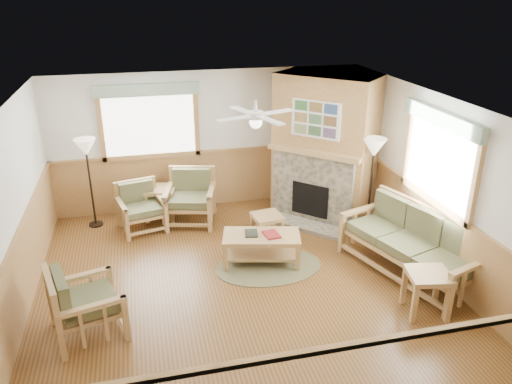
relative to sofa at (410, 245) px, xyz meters
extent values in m
cube|color=brown|center=(-2.55, 0.38, -0.51)|extent=(6.00, 6.00, 0.01)
cube|color=white|center=(-2.55, 0.38, 2.19)|extent=(6.00, 6.00, 0.01)
cube|color=white|center=(-2.55, 3.38, 0.84)|extent=(6.00, 0.02, 2.70)
cube|color=white|center=(-2.55, -2.62, 0.84)|extent=(6.00, 0.02, 2.70)
cube|color=white|center=(-5.55, 0.38, 0.84)|extent=(0.02, 6.00, 2.70)
cube|color=white|center=(0.45, 0.38, 0.84)|extent=(0.02, 6.00, 2.70)
cylinder|color=brown|center=(-2.04, 0.70, -0.50)|extent=(2.10, 2.10, 0.01)
cube|color=maroon|center=(-1.96, 0.83, 0.01)|extent=(0.25, 0.32, 0.03)
cube|color=black|center=(-2.26, 0.95, 0.00)|extent=(0.24, 0.30, 0.02)
camera|label=1|loc=(-3.84, -5.93, 3.65)|focal=35.00mm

